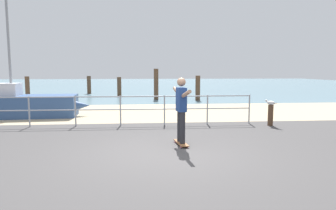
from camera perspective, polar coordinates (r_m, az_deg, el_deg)
The scene contains 14 objects.
ground_plane at distance 6.13m, azimuth 0.35°, elevation -11.67°, with size 24.00×10.00×0.04m, color #474444.
beach_strip at distance 13.94m, azimuth -2.70°, elevation -1.34°, with size 24.00×6.00×0.04m, color tan.
sea_surface at distance 41.84m, azimuth -4.24°, elevation 3.93°, with size 72.00×50.00×0.04m, color slate.
railing_fence at distance 10.70m, azimuth -17.08°, elevation -0.27°, with size 12.18×0.05×1.05m.
sailboat at distance 13.60m, azimuth -25.45°, elevation 0.05°, with size 5.01×1.69×5.30m.
skateboard at distance 7.80m, azimuth 2.48°, elevation -7.15°, with size 0.31×0.82×0.08m.
skateboarder at distance 7.63m, azimuth 2.51°, elevation -0.21°, with size 0.29×1.44×1.65m.
bollard_short at distance 10.97m, azimuth 18.75°, elevation -1.90°, with size 0.18×0.18×0.74m, color #513826.
seagull at distance 10.93m, azimuth 18.76°, elevation 0.42°, with size 0.28×0.45×0.18m.
groyne_post_0 at distance 20.03m, azimuth -24.95°, elevation 2.69°, with size 0.26×0.26×1.55m, color #513826.
groyne_post_1 at distance 25.30m, azimuth -14.66°, elevation 3.67°, with size 0.31×0.31×1.46m, color #513826.
groyne_post_2 at distance 22.67m, azimuth -9.17°, elevation 3.43°, with size 0.31×0.31×1.42m, color #513826.
groyne_post_3 at distance 19.67m, azimuth -2.25°, elevation 3.92°, with size 0.30×0.30×2.01m, color #513826.
groyne_post_4 at distance 19.17m, azimuth 5.63°, elevation 3.17°, with size 0.30×0.30×1.58m, color #513826.
Camera 1 is at (-0.54, -6.79, 1.92)m, focal length 32.35 mm.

